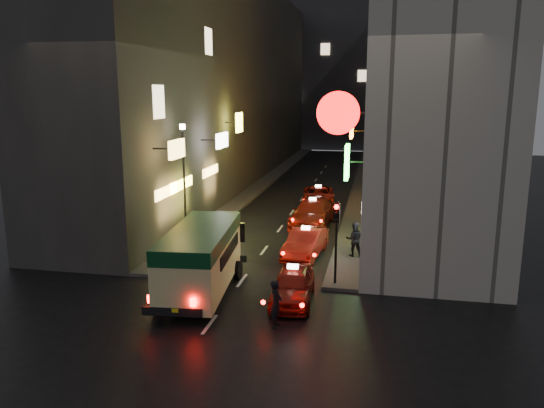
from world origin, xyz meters
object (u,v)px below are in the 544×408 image
Objects in this scene: lamp_post at (184,176)px; taxi_near at (293,282)px; traffic_light at (336,225)px; minibus at (201,253)px; pedestrian_crossing at (276,301)px.

taxi_near is at bearing -43.35° from lamp_post.
traffic_light is 0.56× the size of lamp_post.
taxi_near is 3.02m from traffic_light.
minibus is at bearing 179.17° from taxi_near.
taxi_near is 2.59× the size of pedestrian_crossing.
taxi_near is 0.79× the size of lamp_post.
minibus is at bearing -64.48° from lamp_post.
lamp_post is (-3.00, 6.28, 2.01)m from minibus.
minibus reaches higher than taxi_near.
pedestrian_crossing is (-0.19, -2.36, 0.18)m from taxi_near.
taxi_near is at bearing -0.83° from minibus.
lamp_post reaches higher than traffic_light.
taxi_near is 1.41× the size of traffic_light.
lamp_post is at bearing 115.52° from minibus.
pedestrian_crossing is 4.82m from traffic_light.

